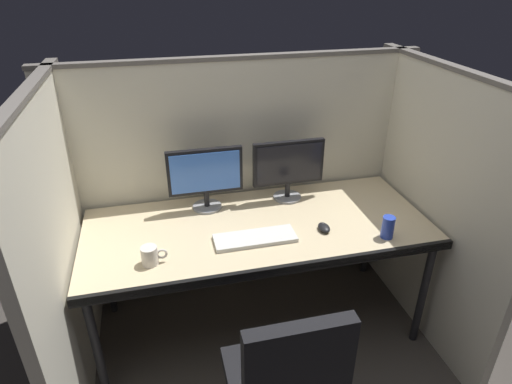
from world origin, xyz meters
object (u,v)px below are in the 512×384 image
at_px(desk, 259,233).
at_px(computer_mouse, 324,228).
at_px(monitor_left, 205,175).
at_px(soda_can, 388,227).
at_px(monitor_right, 288,166).
at_px(keyboard_main, 255,238).
at_px(coffee_mug, 150,256).

height_order(desk, computer_mouse, computer_mouse).
distance_m(monitor_left, computer_mouse, 0.73).
bearing_deg(desk, soda_can, -22.76).
distance_m(desk, computer_mouse, 0.36).
distance_m(desk, monitor_right, 0.45).
xyz_separation_m(keyboard_main, computer_mouse, (0.38, 0.00, 0.01)).
height_order(desk, monitor_right, monitor_right).
height_order(monitor_left, computer_mouse, monitor_left).
xyz_separation_m(desk, soda_can, (0.63, -0.27, 0.11)).
xyz_separation_m(desk, keyboard_main, (-0.05, -0.13, 0.06)).
bearing_deg(monitor_right, desk, -132.81).
height_order(keyboard_main, soda_can, soda_can).
relative_size(desk, monitor_left, 4.42).
bearing_deg(computer_mouse, monitor_right, 102.25).
distance_m(keyboard_main, soda_can, 0.70).
bearing_deg(soda_can, coffee_mug, 177.18).
relative_size(monitor_right, computer_mouse, 4.48).
distance_m(monitor_right, coffee_mug, 0.97).
distance_m(monitor_left, coffee_mug, 0.60).
xyz_separation_m(desk, coffee_mug, (-0.59, -0.21, 0.10)).
xyz_separation_m(monitor_left, computer_mouse, (0.58, -0.39, -0.20)).
bearing_deg(monitor_right, computer_mouse, -77.75).
height_order(monitor_right, coffee_mug, monitor_right).
relative_size(desk, coffee_mug, 15.08).
xyz_separation_m(desk, monitor_left, (-0.25, 0.27, 0.27)).
xyz_separation_m(monitor_left, monitor_right, (0.50, 0.00, 0.00)).
xyz_separation_m(computer_mouse, soda_can, (0.30, -0.14, 0.04)).
distance_m(desk, monitor_left, 0.45).
relative_size(desk, computer_mouse, 19.79).
height_order(monitor_left, keyboard_main, monitor_left).
height_order(monitor_left, soda_can, monitor_left).
bearing_deg(computer_mouse, coffee_mug, -175.08).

